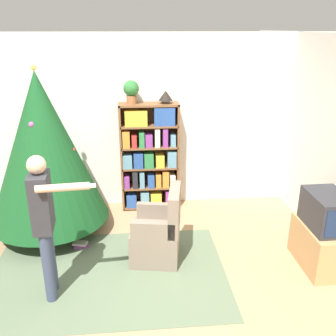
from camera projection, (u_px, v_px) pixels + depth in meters
name	position (u px, v px, depth m)	size (l,w,h in m)	color
ground_plane	(138.00, 297.00, 3.94)	(14.00, 14.00, 0.00)	#9E7A56
wall_back	(133.00, 123.00, 5.65)	(8.00, 0.10, 2.60)	silver
area_rug	(108.00, 274.00, 4.29)	(2.69, 1.78, 0.01)	#56664C
bookshelf	(150.00, 157.00, 5.63)	(0.87, 0.29, 1.63)	brown
tv_stand	(321.00, 246.00, 4.38)	(0.45, 0.77, 0.52)	tan
television	(327.00, 211.00, 4.21)	(0.40, 0.61, 0.40)	#28282D
game_remote	(322.00, 237.00, 4.06)	(0.04, 0.12, 0.02)	white
christmas_tree	(44.00, 149.00, 4.79)	(1.55, 1.55, 2.25)	#4C3323
armchair	(159.00, 235.00, 4.49)	(0.65, 0.65, 0.92)	#7A6B5B
standing_person	(44.00, 217.00, 3.66)	(0.65, 0.47, 1.55)	#38425B
potted_plant	(131.00, 90.00, 5.26)	(0.22, 0.22, 0.33)	#935B38
table_lamp	(166.00, 96.00, 5.34)	(0.20, 0.20, 0.18)	#473828
book_pile_near_tree	(81.00, 245.00, 4.82)	(0.21, 0.15, 0.06)	#843889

